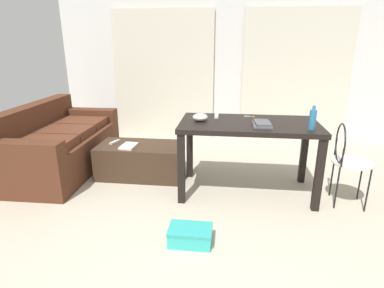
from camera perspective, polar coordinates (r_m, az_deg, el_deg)
ground_plane at (r=3.56m, az=5.46°, el=-8.52°), size 8.38×8.38×0.00m
wall_back at (r=5.34m, az=6.59°, el=14.32°), size 5.57×0.10×2.50m
curtains at (r=5.27m, az=6.50°, el=12.04°), size 3.81×0.03×2.09m
couch at (r=4.38m, az=-23.13°, el=-0.18°), size 0.94×1.84×0.83m
coffee_table at (r=3.92m, az=-9.24°, el=-2.91°), size 1.02×0.54×0.40m
craft_table at (r=3.35m, az=10.21°, el=2.12°), size 1.43×0.77×0.79m
wire_chair at (r=3.46m, az=26.20°, el=-1.83°), size 0.40×0.41×0.84m
bottle_near at (r=3.19m, az=21.01°, el=4.20°), size 0.06×0.06×0.23m
bowl at (r=3.32m, az=1.50°, el=4.88°), size 0.16×0.16×0.08m
book_stack at (r=3.22m, az=12.61°, el=3.61°), size 0.18×0.28×0.04m
tv_remote_on_table at (r=3.52m, az=4.46°, el=5.11°), size 0.05×0.18×0.02m
scissors at (r=3.58m, az=10.57°, el=4.92°), size 0.12×0.06×0.00m
tv_remote_primary at (r=3.99m, az=-13.83°, el=0.35°), size 0.09×0.17×0.02m
magazine at (r=3.79m, az=-11.42°, el=-0.36°), size 0.18×0.26×0.02m
shoebox at (r=2.70m, az=-0.31°, el=-16.20°), size 0.36×0.24×0.14m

